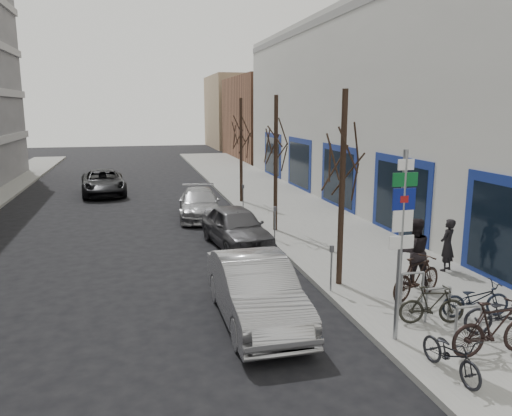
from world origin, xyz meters
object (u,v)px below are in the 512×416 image
meter_mid (275,220)px  parked_car_back (200,203)px  bike_rack (438,300)px  bike_near_left (452,351)px  highway_sign_pole (401,235)px  tree_near (344,142)px  bike_near_right (495,328)px  bike_far_inner (417,277)px  pedestrian_far (414,251)px  bike_mid_curb (476,296)px  pedestrian_near (447,245)px  meter_back (243,195)px  parked_car_front (256,290)px  lane_car (103,182)px  meter_front (331,264)px  parked_car_mid (236,227)px  bike_far_curb (507,310)px  tree_mid (276,131)px  tree_far (241,126)px  bike_mid_inner (432,304)px

meter_mid → parked_car_back: size_ratio=0.28×
bike_rack → bike_near_left: 2.45m
highway_sign_pole → parked_car_back: size_ratio=0.92×
tree_near → bike_near_right: (1.34, -4.61, -3.37)m
bike_rack → bike_far_inner: (0.31, 1.40, 0.07)m
meter_mid → pedestrian_far: size_ratio=0.66×
bike_mid_curb → pedestrian_near: bearing=-16.1°
meter_back → parked_car_front: size_ratio=0.27×
bike_mid_curb → pedestrian_near: pedestrian_near is taller
meter_back → bike_near_left: bearing=-88.2°
meter_mid → pedestrian_near: pedestrian_near is taller
tree_near → lane_car: 19.45m
bike_near_left → meter_front: bearing=91.3°
lane_car → pedestrian_far: size_ratio=2.72×
tree_near → parked_car_mid: size_ratio=1.27×
meter_back → pedestrian_far: 11.30m
pedestrian_near → bike_far_inner: bearing=10.2°
bike_far_curb → bike_far_inner: bike_far_inner is taller
highway_sign_pole → tree_near: (0.20, 3.51, 1.65)m
meter_back → bike_far_inner: (1.96, -12.00, -0.19)m
bike_far_curb → tree_mid: bearing=26.6°
meter_mid → lane_car: bearing=118.1°
tree_near → parked_car_back: size_ratio=1.21×
bike_rack → tree_far: bearing=94.3°
tree_near → meter_back: tree_near is taller
bike_near_left → bike_mid_inner: bearing=60.7°
parked_car_mid → parked_car_back: (-0.65, 5.25, -0.08)m
bike_near_right → bike_mid_inner: size_ratio=1.27×
bike_rack → pedestrian_near: bearing=52.9°
meter_front → parked_car_mid: parked_car_mid is taller
lane_car → bike_near_right: bearing=-74.0°
tree_near → meter_mid: (-0.45, 5.00, -3.19)m
bike_far_inner → bike_rack: bearing=145.2°
meter_back → lane_car: 9.92m
bike_mid_curb → tree_mid: bearing=20.9°
bike_mid_curb → bike_far_inner: size_ratio=0.87×
parked_car_back → tree_far: bearing=53.2°
tree_mid → bike_near_left: tree_mid is taller
tree_near → bike_near_right: bearing=-73.8°
bike_rack → meter_back: bearing=97.0°
meter_mid → parked_car_back: bearing=112.3°
bike_far_curb → parked_car_front: parked_car_front is taller
lane_car → pedestrian_near: size_ratio=3.24×
highway_sign_pole → bike_far_inner: 3.16m
tree_far → meter_mid: 8.62m
parked_car_front → tree_far: bearing=78.8°
bike_rack → parked_car_mid: (-3.13, 7.85, 0.08)m
tree_mid → parked_car_mid: bearing=-141.3°
bike_far_inner → highway_sign_pole: bearing=117.2°
parked_car_mid → lane_car: size_ratio=0.83×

